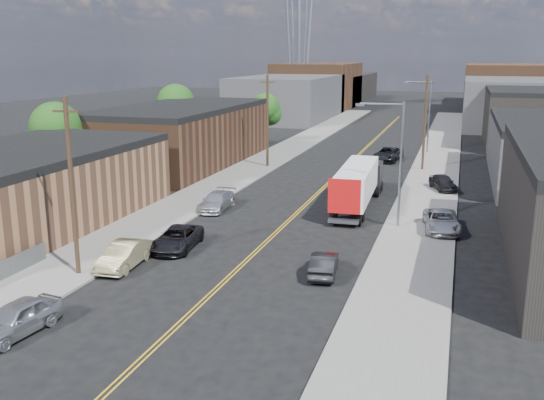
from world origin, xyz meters
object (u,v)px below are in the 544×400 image
Objects in this scene: car_left_c at (177,238)px; car_right_lot_a at (442,221)px; car_left_a at (16,318)px; car_left_b at (124,255)px; car_ahead_truck at (388,154)px; semi_truck at (359,182)px; car_left_d at (217,201)px; car_right_oncoming at (324,264)px; car_right_lot_c at (443,182)px.

car_right_lot_a is (16.00, 8.74, 0.16)m from car_left_c.
car_left_b is (0.00, 9.10, -0.01)m from car_left_a.
car_left_b is 0.81× the size of car_ahead_truck.
semi_truck is 21.56m from car_left_b.
car_left_c is at bearing 91.18° from car_left_a.
car_left_a is 0.98× the size of car_left_b.
car_right_oncoming is (11.40, -11.87, -0.05)m from car_left_d.
car_left_d is 0.96× the size of car_right_lot_a.
car_left_b is 1.12× the size of car_right_lot_c.
semi_truck is 9.00m from car_right_lot_a.
car_left_c is at bearing -17.59° from car_right_oncoming.
car_left_b reaches higher than car_right_oncoming.
semi_truck reaches higher than car_right_lot_a.
car_right_lot_c is at bearing -110.12° from car_right_oncoming.
semi_truck is 2.43× the size of car_ahead_truck.
car_ahead_truck is at bearing 88.46° from semi_truck.
car_left_a is at bearing -94.06° from car_left_b.
car_ahead_truck is at bearing -95.45° from car_right_oncoming.
car_right_lot_c is (6.37, 7.69, -1.18)m from semi_truck.
car_left_b is 0.90× the size of car_right_lot_a.
semi_truck is 10.06m from car_right_lot_c.
car_right_lot_a is 13.56m from car_right_lot_c.
car_left_d is 28.84m from car_ahead_truck.
car_left_b is at bearing -91.65° from car_left_d.
car_right_oncoming is at bearing -124.43° from car_right_lot_c.
car_right_lot_c is (5.63, 24.17, 0.19)m from car_right_oncoming.
car_ahead_truck reaches higher than car_left_b.
car_right_lot_a is at bearing -5.77° from car_left_d.
car_left_d is at bearing 91.82° from car_left_c.
car_left_a is 51.16m from car_ahead_truck.
car_ahead_truck is (8.95, 36.91, 0.09)m from car_left_c.
car_right_lot_a is (6.00, 10.61, 0.20)m from car_right_oncoming.
car_left_c is at bearing -95.94° from car_ahead_truck.
car_right_lot_c is at bearing 71.60° from car_left_a.
car_left_c is 1.03× the size of car_left_d.
car_right_lot_a reaches higher than car_left_d.
car_right_lot_a is 0.90× the size of car_ahead_truck.
car_right_lot_a reaches higher than car_left_b.
car_right_oncoming is 24.82m from car_right_lot_c.
car_ahead_truck reaches higher than car_left_c.
car_right_oncoming is at bearing -47.80° from car_left_d.
semi_truck reaches higher than car_left_d.
car_right_oncoming is at bearing -89.79° from semi_truck.
car_left_a is 9.10m from car_left_b.
car_left_a is at bearing -136.96° from car_right_lot_c.
semi_truck is at bearing 21.71° from car_left_d.
car_right_lot_a reaches higher than car_right_oncoming.
car_ahead_truck is (10.35, 41.00, 0.03)m from car_left_b.
car_left_d is at bearing -103.35° from car_ahead_truck.
car_right_oncoming is 12.19m from car_right_lot_a.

